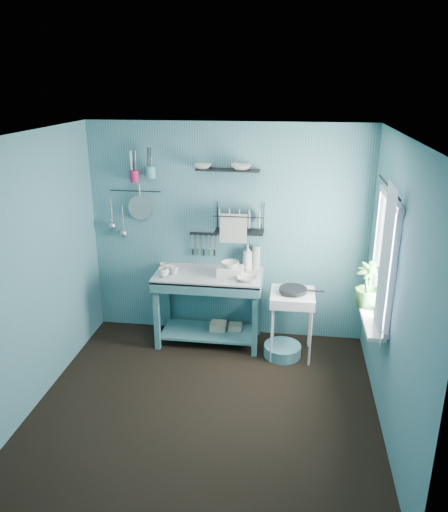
# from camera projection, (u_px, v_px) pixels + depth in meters

# --- Properties ---
(floor) EXTENTS (3.20, 3.20, 0.00)m
(floor) POSITION_uv_depth(u_px,v_px,m) (206.00, 403.00, 4.76)
(floor) COLOR black
(floor) RESTS_ON ground
(ceiling) EXTENTS (3.20, 3.20, 0.00)m
(ceiling) POSITION_uv_depth(u_px,v_px,m) (203.00, 136.00, 3.92)
(ceiling) COLOR silver
(ceiling) RESTS_ON ground
(wall_back) EXTENTS (3.20, 0.00, 3.20)m
(wall_back) POSITION_uv_depth(u_px,v_px,m) (228.00, 233.00, 5.74)
(wall_back) COLOR #3D717D
(wall_back) RESTS_ON ground
(wall_front) EXTENTS (3.20, 0.00, 3.20)m
(wall_front) POSITION_uv_depth(u_px,v_px,m) (160.00, 379.00, 2.94)
(wall_front) COLOR #3D717D
(wall_front) RESTS_ON ground
(wall_left) EXTENTS (0.00, 3.00, 3.00)m
(wall_left) POSITION_uv_depth(u_px,v_px,m) (32.00, 273.00, 4.55)
(wall_left) COLOR #3D717D
(wall_left) RESTS_ON ground
(wall_right) EXTENTS (0.00, 3.00, 3.00)m
(wall_right) POSITION_uv_depth(u_px,v_px,m) (395.00, 293.00, 4.13)
(wall_right) COLOR #3D717D
(wall_right) RESTS_ON ground
(work_counter) EXTENTS (1.30, 0.83, 0.86)m
(work_counter) POSITION_uv_depth(u_px,v_px,m) (209.00, 308.00, 5.76)
(work_counter) COLOR #396E77
(work_counter) RESTS_ON floor
(mug_left) EXTENTS (0.12, 0.12, 0.10)m
(mug_left) POSITION_uv_depth(u_px,v_px,m) (163.00, 273.00, 5.51)
(mug_left) COLOR silver
(mug_left) RESTS_ON work_counter
(mug_mid) EXTENTS (0.14, 0.14, 0.09)m
(mug_mid) POSITION_uv_depth(u_px,v_px,m) (174.00, 270.00, 5.60)
(mug_mid) COLOR silver
(mug_mid) RESTS_ON work_counter
(mug_right) EXTENTS (0.17, 0.17, 0.10)m
(mug_right) POSITION_uv_depth(u_px,v_px,m) (165.00, 267.00, 5.67)
(mug_right) COLOR silver
(mug_right) RESTS_ON work_counter
(wash_tub) EXTENTS (0.28, 0.22, 0.10)m
(wash_tub) POSITION_uv_depth(u_px,v_px,m) (230.00, 271.00, 5.55)
(wash_tub) COLOR silver
(wash_tub) RESTS_ON work_counter
(tub_bowl) EXTENTS (0.20, 0.19, 0.06)m
(tub_bowl) POSITION_uv_depth(u_px,v_px,m) (230.00, 264.00, 5.52)
(tub_bowl) COLOR silver
(tub_bowl) RESTS_ON wash_tub
(soap_bottle) EXTENTS (0.11, 0.12, 0.30)m
(soap_bottle) POSITION_uv_depth(u_px,v_px,m) (247.00, 257.00, 5.70)
(soap_bottle) COLOR silver
(soap_bottle) RESTS_ON work_counter
(water_bottle) EXTENTS (0.09, 0.09, 0.28)m
(water_bottle) POSITION_uv_depth(u_px,v_px,m) (256.00, 258.00, 5.71)
(water_bottle) COLOR #9EACB0
(water_bottle) RESTS_ON work_counter
(counter_bowl) EXTENTS (0.22, 0.22, 0.05)m
(counter_bowl) POSITION_uv_depth(u_px,v_px,m) (247.00, 279.00, 5.41)
(counter_bowl) COLOR silver
(counter_bowl) RESTS_ON work_counter
(hotplate_stand) EXTENTS (0.49, 0.49, 0.75)m
(hotplate_stand) POSITION_uv_depth(u_px,v_px,m) (291.00, 324.00, 5.49)
(hotplate_stand) COLOR silver
(hotplate_stand) RESTS_ON floor
(frying_pan) EXTENTS (0.30, 0.30, 0.03)m
(frying_pan) POSITION_uv_depth(u_px,v_px,m) (293.00, 290.00, 5.35)
(frying_pan) COLOR black
(frying_pan) RESTS_ON hotplate_stand
(knife_strip) EXTENTS (0.32, 0.03, 0.03)m
(knife_strip) POSITION_uv_depth(u_px,v_px,m) (203.00, 234.00, 5.76)
(knife_strip) COLOR black
(knife_strip) RESTS_ON wall_back
(dish_rack) EXTENTS (0.57, 0.29, 0.32)m
(dish_rack) POSITION_uv_depth(u_px,v_px,m) (239.00, 219.00, 5.53)
(dish_rack) COLOR black
(dish_rack) RESTS_ON wall_back
(upper_shelf) EXTENTS (0.71, 0.21, 0.01)m
(upper_shelf) POSITION_uv_depth(u_px,v_px,m) (228.00, 170.00, 5.40)
(upper_shelf) COLOR black
(upper_shelf) RESTS_ON wall_back
(shelf_bowl_left) EXTENTS (0.21, 0.21, 0.05)m
(shelf_bowl_left) POSITION_uv_depth(u_px,v_px,m) (203.00, 162.00, 5.41)
(shelf_bowl_left) COLOR silver
(shelf_bowl_left) RESTS_ON upper_shelf
(shelf_bowl_right) EXTENTS (0.25, 0.25, 0.06)m
(shelf_bowl_right) POSITION_uv_depth(u_px,v_px,m) (242.00, 168.00, 5.37)
(shelf_bowl_right) COLOR silver
(shelf_bowl_right) RESTS_ON upper_shelf
(utensil_cup_magenta) EXTENTS (0.11, 0.11, 0.13)m
(utensil_cup_magenta) POSITION_uv_depth(u_px,v_px,m) (135.00, 176.00, 5.59)
(utensil_cup_magenta) COLOR #951B44
(utensil_cup_magenta) RESTS_ON wall_back
(utensil_cup_teal) EXTENTS (0.11, 0.11, 0.13)m
(utensil_cup_teal) POSITION_uv_depth(u_px,v_px,m) (151.00, 172.00, 5.55)
(utensil_cup_teal) COLOR teal
(utensil_cup_teal) RESTS_ON wall_back
(colander) EXTENTS (0.28, 0.03, 0.28)m
(colander) POSITION_uv_depth(u_px,v_px,m) (140.00, 208.00, 5.74)
(colander) COLOR #A3A7AB
(colander) RESTS_ON wall_back
(ladle_outer) EXTENTS (0.01, 0.01, 0.30)m
(ladle_outer) POSITION_uv_depth(u_px,v_px,m) (111.00, 211.00, 5.81)
(ladle_outer) COLOR #A3A7AB
(ladle_outer) RESTS_ON wall_back
(ladle_inner) EXTENTS (0.01, 0.01, 0.30)m
(ladle_inner) POSITION_uv_depth(u_px,v_px,m) (123.00, 219.00, 5.82)
(ladle_inner) COLOR #A3A7AB
(ladle_inner) RESTS_ON wall_back
(hook_rail) EXTENTS (0.60, 0.01, 0.01)m
(hook_rail) POSITION_uv_depth(u_px,v_px,m) (135.00, 191.00, 5.70)
(hook_rail) COLOR black
(hook_rail) RESTS_ON wall_back
(window_glass) EXTENTS (0.00, 1.10, 1.10)m
(window_glass) POSITION_uv_depth(u_px,v_px,m) (386.00, 258.00, 4.51)
(window_glass) COLOR white
(window_glass) RESTS_ON wall_right
(windowsill) EXTENTS (0.16, 0.95, 0.04)m
(windowsill) POSITION_uv_depth(u_px,v_px,m) (370.00, 316.00, 4.71)
(windowsill) COLOR silver
(windowsill) RESTS_ON wall_right
(curtain) EXTENTS (0.00, 1.35, 1.35)m
(curtain) POSITION_uv_depth(u_px,v_px,m) (384.00, 264.00, 4.22)
(curtain) COLOR white
(curtain) RESTS_ON wall_right
(curtain_rod) EXTENTS (0.02, 1.05, 0.02)m
(curtain_rod) POSITION_uv_depth(u_px,v_px,m) (389.00, 187.00, 4.29)
(curtain_rod) COLOR black
(curtain_rod) RESTS_ON wall_right
(potted_plant) EXTENTS (0.30, 0.30, 0.44)m
(potted_plant) POSITION_uv_depth(u_px,v_px,m) (368.00, 285.00, 4.80)
(potted_plant) COLOR #33712D
(potted_plant) RESTS_ON windowsill
(storage_tin_large) EXTENTS (0.18, 0.18, 0.22)m
(storage_tin_large) POSITION_uv_depth(u_px,v_px,m) (218.00, 331.00, 5.90)
(storage_tin_large) COLOR tan
(storage_tin_large) RESTS_ON floor
(storage_tin_small) EXTENTS (0.15, 0.15, 0.20)m
(storage_tin_small) POSITION_uv_depth(u_px,v_px,m) (235.00, 332.00, 5.90)
(storage_tin_small) COLOR tan
(storage_tin_small) RESTS_ON floor
(floor_basin) EXTENTS (0.41, 0.41, 0.13)m
(floor_basin) POSITION_uv_depth(u_px,v_px,m) (282.00, 350.00, 5.57)
(floor_basin) COLOR teal
(floor_basin) RESTS_ON floor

